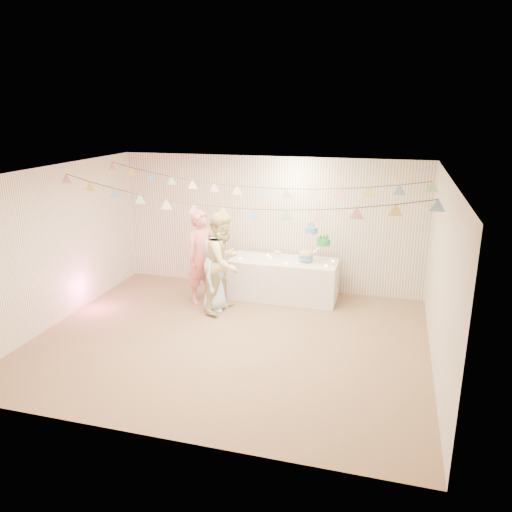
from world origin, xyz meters
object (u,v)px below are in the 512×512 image
(person_adult_a, at_px, (202,257))
(cake_stand, at_px, (314,244))
(table, at_px, (283,279))
(person_child, at_px, (215,274))
(person_adult_b, at_px, (224,262))

(person_adult_a, bearing_deg, cake_stand, -37.79)
(table, relative_size, cake_stand, 2.93)
(table, relative_size, person_adult_a, 1.15)
(person_child, bearing_deg, person_adult_a, 52.98)
(table, bearing_deg, person_adult_b, -135.71)
(person_adult_a, distance_m, person_adult_b, 0.58)
(person_adult_b, bearing_deg, cake_stand, -47.03)
(cake_stand, bearing_deg, table, -174.81)
(table, bearing_deg, cake_stand, 5.19)
(person_adult_b, relative_size, person_child, 1.32)
(cake_stand, xyz_separation_m, person_child, (-1.59, -0.94, -0.41))
(person_adult_b, distance_m, person_child, 0.27)
(cake_stand, relative_size, person_adult_b, 0.38)
(person_child, bearing_deg, person_adult_b, -77.07)
(table, distance_m, person_adult_a, 1.59)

